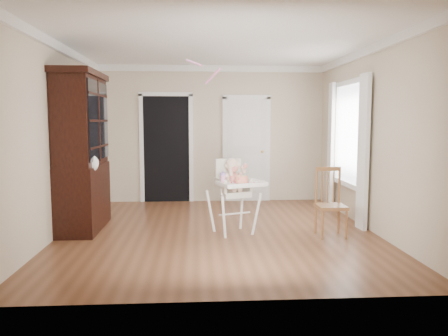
{
  "coord_description": "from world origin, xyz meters",
  "views": [
    {
      "loc": [
        -0.31,
        -6.25,
        1.6
      ],
      "look_at": [
        0.08,
        -0.21,
        0.96
      ],
      "focal_mm": 35.0,
      "sensor_mm": 36.0,
      "label": 1
    }
  ],
  "objects": [
    {
      "name": "sippy_cup",
      "position": [
        0.06,
        -0.31,
        0.83
      ],
      "size": [
        0.07,
        0.07,
        0.18
      ],
      "rotation": [
        0.0,
        0.0,
        0.37
      ],
      "color": "pink",
      "rests_on": "high_chair"
    },
    {
      "name": "closet_door",
      "position": [
        0.7,
        2.48,
        1.02
      ],
      "size": [
        0.96,
        0.09,
        2.13
      ],
      "color": "white",
      "rests_on": "wall_back"
    },
    {
      "name": "cake",
      "position": [
        0.31,
        -0.35,
        0.81
      ],
      "size": [
        0.22,
        0.22,
        0.1
      ],
      "color": "silver",
      "rests_on": "high_chair"
    },
    {
      "name": "wall_back",
      "position": [
        0.0,
        2.5,
        1.35
      ],
      "size": [
        4.5,
        0.0,
        4.5
      ],
      "primitive_type": "plane",
      "rotation": [
        1.57,
        0.0,
        0.0
      ],
      "color": "beige",
      "rests_on": "floor"
    },
    {
      "name": "wall_right",
      "position": [
        2.25,
        0.0,
        1.35
      ],
      "size": [
        0.0,
        5.0,
        5.0
      ],
      "primitive_type": "plane",
      "rotation": [
        1.57,
        0.0,
        -1.57
      ],
      "color": "beige",
      "rests_on": "floor"
    },
    {
      "name": "china_cabinet",
      "position": [
        -1.99,
        0.28,
        1.16
      ],
      "size": [
        0.61,
        1.38,
        2.32
      ],
      "color": "black",
      "rests_on": "floor"
    },
    {
      "name": "doorway",
      "position": [
        -0.9,
        2.48,
        1.11
      ],
      "size": [
        1.06,
        0.05,
        2.22
      ],
      "color": "black",
      "rests_on": "wall_back"
    },
    {
      "name": "window_right",
      "position": [
        2.18,
        0.8,
        1.29
      ],
      "size": [
        0.13,
        1.84,
        2.3
      ],
      "color": "white",
      "rests_on": "wall_right"
    },
    {
      "name": "floor",
      "position": [
        0.0,
        0.0,
        0.0
      ],
      "size": [
        5.0,
        5.0,
        0.0
      ],
      "primitive_type": "plane",
      "color": "#57331D",
      "rests_on": "ground"
    },
    {
      "name": "ceiling",
      "position": [
        0.0,
        0.0,
        2.7
      ],
      "size": [
        5.0,
        5.0,
        0.0
      ],
      "primitive_type": "plane",
      "rotation": [
        3.14,
        0.0,
        0.0
      ],
      "color": "white",
      "rests_on": "wall_back"
    },
    {
      "name": "streamer",
      "position": [
        -0.33,
        -0.14,
        2.4
      ],
      "size": [
        0.23,
        0.46,
        0.15
      ],
      "primitive_type": null,
      "rotation": [
        0.26,
        0.0,
        0.42
      ],
      "color": "#FF93CB",
      "rests_on": "ceiling"
    },
    {
      "name": "crown_molding",
      "position": [
        0.0,
        0.0,
        2.64
      ],
      "size": [
        4.5,
        5.0,
        0.12
      ],
      "primitive_type": null,
      "color": "white",
      "rests_on": "ceiling"
    },
    {
      "name": "dining_chair",
      "position": [
        1.57,
        -0.33,
        0.45
      ],
      "size": [
        0.39,
        0.39,
        0.96
      ],
      "rotation": [
        0.0,
        0.0,
        -0.01
      ],
      "color": "brown",
      "rests_on": "floor"
    },
    {
      "name": "wall_left",
      "position": [
        -2.25,
        0.0,
        1.35
      ],
      "size": [
        0.0,
        5.0,
        5.0
      ],
      "primitive_type": "plane",
      "rotation": [
        1.57,
        0.0,
        1.57
      ],
      "color": "beige",
      "rests_on": "floor"
    },
    {
      "name": "high_chair",
      "position": [
        0.22,
        -0.12,
        0.67
      ],
      "size": [
        0.85,
        0.94,
        1.09
      ],
      "rotation": [
        0.0,
        0.0,
        0.37
      ],
      "color": "white",
      "rests_on": "floor"
    },
    {
      "name": "baby",
      "position": [
        0.21,
        -0.09,
        0.83
      ],
      "size": [
        0.36,
        0.26,
        0.48
      ],
      "rotation": [
        0.0,
        0.0,
        0.37
      ],
      "color": "beige",
      "rests_on": "high_chair"
    }
  ]
}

